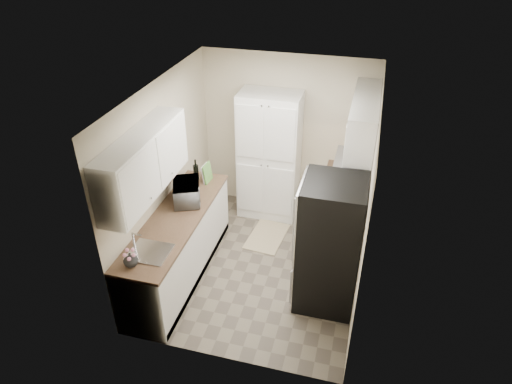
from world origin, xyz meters
TOP-DOWN VIEW (x-y plane):
  - ground at (0.00, 0.00)m, footprint 3.20×3.20m
  - room_shell at (-0.02, -0.01)m, footprint 2.64×3.24m
  - pantry_cabinet at (-0.20, 1.32)m, footprint 0.90×0.55m
  - base_cabinet_left at (-0.99, -0.43)m, footprint 0.60×2.30m
  - countertop_left at (-0.99, -0.43)m, footprint 0.63×2.33m
  - base_cabinet_right at (0.99, 1.19)m, footprint 0.60×0.80m
  - countertop_right at (0.99, 1.19)m, footprint 0.63×0.83m
  - electric_range at (0.97, 0.39)m, footprint 0.71×0.78m
  - refrigerator at (0.94, -0.41)m, footprint 0.70×0.72m
  - microwave at (-0.98, -0.05)m, footprint 0.50×0.59m
  - wine_bottle at (-1.06, 0.49)m, footprint 0.08×0.08m
  - flower_vase at (-1.08, -1.40)m, footprint 0.17×0.17m
  - cutting_board at (-0.90, 0.50)m, footprint 0.04×0.22m
  - toaster_oven at (1.09, 1.29)m, footprint 0.38×0.42m
  - fruit_basket at (1.10, 1.27)m, footprint 0.30×0.30m
  - kitchen_mat at (-0.06, 0.64)m, footprint 0.57×0.84m

SIDE VIEW (x-z plane):
  - ground at x=0.00m, z-range 0.00..0.00m
  - kitchen_mat at x=-0.06m, z-range 0.00..0.01m
  - base_cabinet_left at x=-0.99m, z-range 0.00..0.88m
  - base_cabinet_right at x=0.99m, z-range 0.00..0.88m
  - electric_range at x=0.97m, z-range -0.09..1.04m
  - refrigerator at x=0.94m, z-range 0.00..1.70m
  - countertop_left at x=-0.99m, z-range 0.88..0.92m
  - countertop_right at x=0.99m, z-range 0.88..0.92m
  - pantry_cabinet at x=-0.20m, z-range 0.00..2.00m
  - flower_vase at x=-1.08m, z-range 0.92..1.08m
  - toaster_oven at x=1.09m, z-range 0.92..1.12m
  - cutting_board at x=-0.90m, z-range 0.92..1.19m
  - microwave at x=-0.98m, z-range 0.92..1.19m
  - wine_bottle at x=-1.06m, z-range 0.92..1.22m
  - fruit_basket at x=1.10m, z-range 1.12..1.23m
  - room_shell at x=-0.02m, z-range 0.37..2.89m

